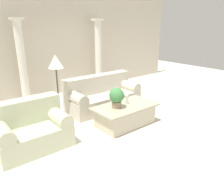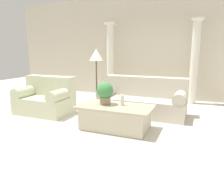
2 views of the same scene
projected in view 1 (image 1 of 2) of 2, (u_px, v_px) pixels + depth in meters
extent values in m
plane|color=silver|center=(111.00, 118.00, 5.42)|extent=(16.00, 16.00, 0.00)
cube|color=beige|center=(57.00, 44.00, 6.90)|extent=(10.00, 0.06, 3.20)
cube|color=beige|center=(104.00, 101.00, 5.95)|extent=(2.02, 0.84, 0.41)
cube|color=beige|center=(98.00, 84.00, 6.01)|extent=(2.02, 0.29, 0.48)
cylinder|color=beige|center=(75.00, 98.00, 5.34)|extent=(0.28, 0.84, 0.28)
cylinder|color=beige|center=(127.00, 85.00, 6.37)|extent=(0.28, 0.84, 0.28)
cube|color=beige|center=(33.00, 138.00, 4.05)|extent=(1.30, 0.84, 0.41)
cube|color=beige|center=(25.00, 111.00, 4.11)|extent=(1.30, 0.29, 0.48)
cylinder|color=beige|center=(1.00, 131.00, 3.66)|extent=(0.28, 0.84, 0.28)
cylinder|color=beige|center=(57.00, 116.00, 4.26)|extent=(0.28, 0.84, 0.28)
cube|color=beige|center=(125.00, 116.00, 4.98)|extent=(1.27, 0.70, 0.43)
cube|color=#B3A98F|center=(125.00, 106.00, 4.91)|extent=(1.44, 0.80, 0.04)
cylinder|color=#937F60|center=(117.00, 104.00, 4.77)|extent=(0.21, 0.21, 0.14)
sphere|color=#428447|center=(117.00, 95.00, 4.70)|extent=(0.33, 0.33, 0.33)
cylinder|color=silver|center=(127.00, 99.00, 4.99)|extent=(0.07, 0.07, 0.21)
cylinder|color=#4C473D|center=(60.00, 118.00, 5.36)|extent=(0.21, 0.21, 0.03)
cylinder|color=#4C473D|center=(58.00, 94.00, 5.16)|extent=(0.04, 0.04, 1.22)
cone|color=silver|center=(55.00, 62.00, 4.91)|extent=(0.35, 0.35, 0.30)
cylinder|color=silver|center=(22.00, 64.00, 5.98)|extent=(0.22, 0.22, 2.31)
cube|color=silver|center=(16.00, 18.00, 5.60)|extent=(0.31, 0.31, 0.06)
cylinder|color=silver|center=(98.00, 56.00, 7.51)|extent=(0.22, 0.22, 2.31)
cube|color=silver|center=(98.00, 20.00, 7.12)|extent=(0.31, 0.31, 0.06)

